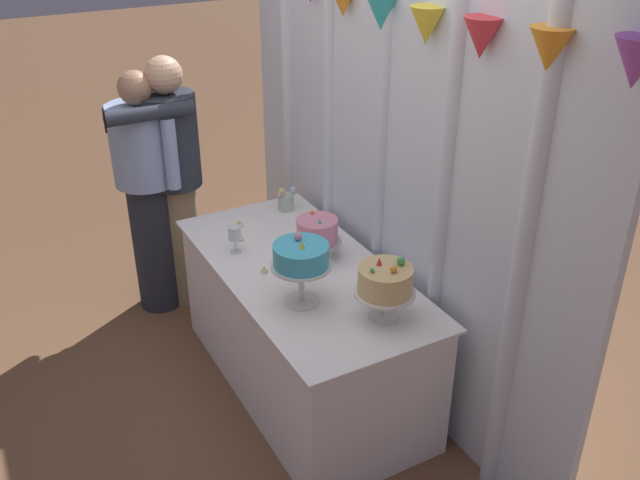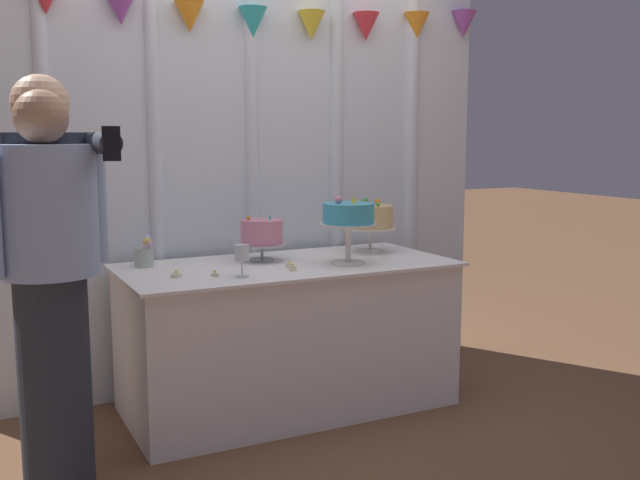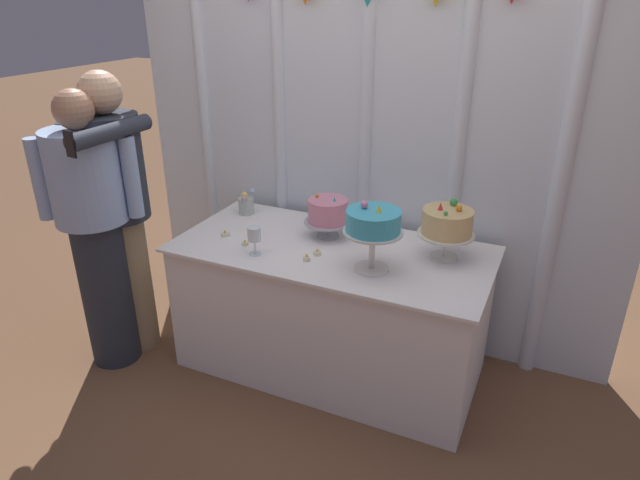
{
  "view_description": "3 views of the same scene",
  "coord_description": "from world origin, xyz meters",
  "views": [
    {
      "loc": [
        2.81,
        -1.33,
        2.63
      ],
      "look_at": [
        -0.06,
        0.24,
        0.86
      ],
      "focal_mm": 39.5,
      "sensor_mm": 36.0,
      "label": 1
    },
    {
      "loc": [
        -1.51,
        -3.29,
        1.42
      ],
      "look_at": [
        0.19,
        0.11,
        0.87
      ],
      "focal_mm": 41.29,
      "sensor_mm": 36.0,
      "label": 2
    },
    {
      "loc": [
        1.06,
        -2.35,
        2.02
      ],
      "look_at": [
        -0.02,
        0.0,
        0.84
      ],
      "focal_mm": 31.08,
      "sensor_mm": 36.0,
      "label": 3
    }
  ],
  "objects": [
    {
      "name": "tealight_far_right",
      "position": [
        -0.03,
        -0.01,
        0.77
      ],
      "size": [
        0.04,
        0.04,
        0.03
      ],
      "color": "beige",
      "rests_on": "cake_table"
    },
    {
      "name": "tealight_near_right",
      "position": [
        -0.05,
        -0.09,
        0.77
      ],
      "size": [
        0.04,
        0.04,
        0.04
      ],
      "color": "beige",
      "rests_on": "cake_table"
    },
    {
      "name": "flower_vase",
      "position": [
        -0.67,
        0.34,
        0.82
      ],
      "size": [
        0.1,
        0.12,
        0.16
      ],
      "color": "#B2C1B2",
      "rests_on": "cake_table"
    },
    {
      "name": "wine_glass",
      "position": [
        -0.33,
        -0.13,
        0.87
      ],
      "size": [
        0.07,
        0.07,
        0.15
      ],
      "color": "silver",
      "rests_on": "cake_table"
    },
    {
      "name": "cake_display_center",
      "position": [
        0.28,
        -0.05,
        1.0
      ],
      "size": [
        0.29,
        0.29,
        0.35
      ],
      "color": "silver",
      "rests_on": "cake_table"
    },
    {
      "name": "guest_girl_blue_dress",
      "position": [
        -1.18,
        -0.2,
        0.91
      ],
      "size": [
        0.47,
        0.65,
        1.65
      ],
      "color": "#9E8966",
      "rests_on": "ground_plane"
    },
    {
      "name": "draped_curtain",
      "position": [
        0.02,
        0.58,
        1.3
      ],
      "size": [
        2.97,
        0.16,
        2.45
      ],
      "color": "silver",
      "rests_on": "ground_plane"
    },
    {
      "name": "cake_display_rightmost",
      "position": [
        0.57,
        0.23,
        0.95
      ],
      "size": [
        0.29,
        0.29,
        0.3
      ],
      "color": "silver",
      "rests_on": "cake_table"
    },
    {
      "name": "guest_man_dark_suit",
      "position": [
        -1.2,
        -0.36,
        0.85
      ],
      "size": [
        0.52,
        0.52,
        1.58
      ],
      "color": "#282D38",
      "rests_on": "ground_plane"
    },
    {
      "name": "cake_table",
      "position": [
        0.0,
        0.1,
        0.38
      ],
      "size": [
        1.69,
        0.81,
        0.76
      ],
      "color": "white",
      "rests_on": "ground_plane"
    },
    {
      "name": "cake_display_leftmost",
      "position": [
        -0.08,
        0.23,
        0.9
      ],
      "size": [
        0.26,
        0.26,
        0.24
      ],
      "color": "#B2B2B7",
      "rests_on": "cake_table"
    },
    {
      "name": "tealight_far_left",
      "position": [
        -0.61,
        -0.0,
        0.77
      ],
      "size": [
        0.05,
        0.05,
        0.03
      ],
      "color": "beige",
      "rests_on": "cake_table"
    },
    {
      "name": "ground_plane",
      "position": [
        0.0,
        0.0,
        0.0
      ],
      "size": [
        24.0,
        24.0,
        0.0
      ],
      "primitive_type": "plane",
      "color": "brown"
    },
    {
      "name": "tealight_near_left",
      "position": [
        -0.44,
        -0.06,
        0.77
      ],
      "size": [
        0.04,
        0.04,
        0.03
      ],
      "color": "beige",
      "rests_on": "cake_table"
    }
  ]
}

